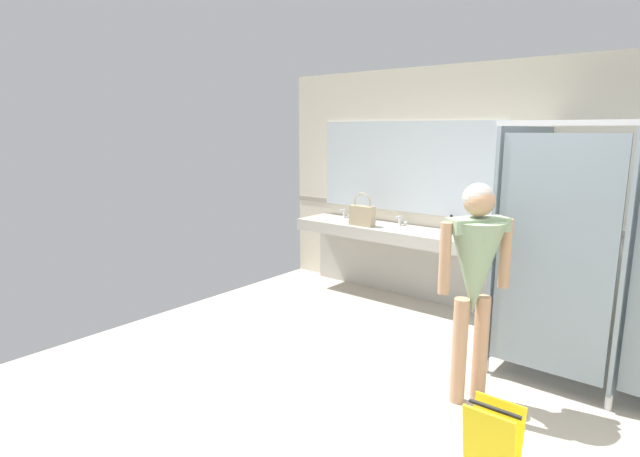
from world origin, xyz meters
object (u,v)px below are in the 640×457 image
person_standing (475,267)px  soap_dispenser (451,225)px  handbag (362,215)px  wet_floor_sign (492,452)px

person_standing → soap_dispenser: bearing=119.5°
handbag → soap_dispenser: handbag is taller
wet_floor_sign → soap_dispenser: bearing=119.4°
handbag → soap_dispenser: size_ratio=2.00×
handbag → wet_floor_sign: (2.52, -2.41, -0.72)m
wet_floor_sign → person_standing: bearing=119.4°
person_standing → handbag: bearing=143.4°
handbag → soap_dispenser: bearing=17.1°
handbag → wet_floor_sign: handbag is taller
person_standing → wet_floor_sign: (0.52, -0.92, -0.75)m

